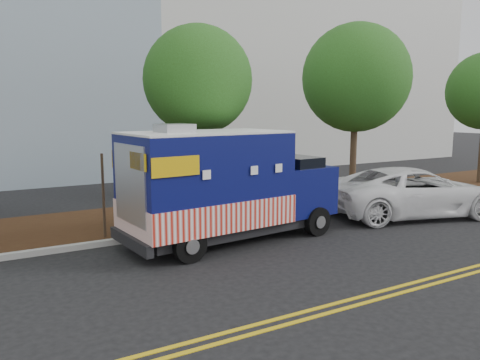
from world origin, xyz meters
TOP-DOWN VIEW (x-y plane):
  - ground at (0.00, 0.00)m, footprint 120.00×120.00m
  - curb at (0.00, 1.40)m, footprint 120.00×0.18m
  - mulch_strip at (0.00, 3.50)m, footprint 120.00×4.00m
  - centerline_near at (0.00, -4.45)m, footprint 120.00×0.10m
  - centerline_far at (0.00, -4.70)m, footprint 120.00×0.10m
  - tree_b at (-0.24, 2.96)m, footprint 3.41×3.41m
  - tree_c at (6.75, 3.34)m, footprint 4.24×4.24m
  - sign_post at (-3.61, 1.70)m, footprint 0.06×0.06m
  - food_truck at (-0.81, 0.21)m, footprint 6.24×2.83m
  - white_car at (6.17, -0.19)m, footprint 6.36×4.19m

SIDE VIEW (x-z plane):
  - ground at x=0.00m, z-range 0.00..0.00m
  - centerline_near at x=0.00m, z-range 0.00..0.01m
  - centerline_far at x=0.00m, z-range 0.00..0.01m
  - curb at x=0.00m, z-range 0.00..0.15m
  - mulch_strip at x=0.00m, z-range 0.00..0.15m
  - white_car at x=6.17m, z-range 0.00..1.62m
  - sign_post at x=-3.61m, z-range 0.00..2.40m
  - food_truck at x=-0.81m, z-range -0.15..3.04m
  - tree_b at x=-0.24m, z-range 1.36..7.52m
  - tree_c at x=6.75m, z-range 1.31..8.20m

